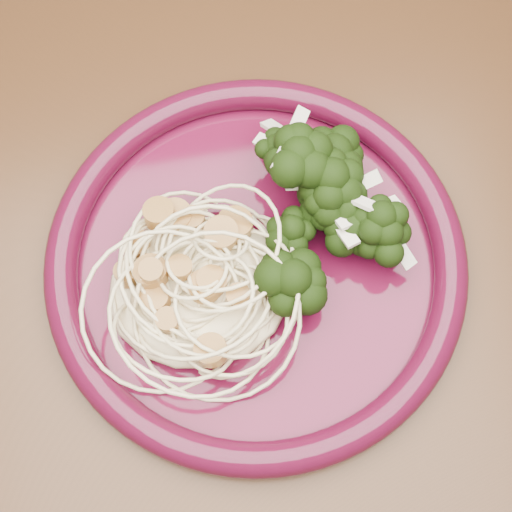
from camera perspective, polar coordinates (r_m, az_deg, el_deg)
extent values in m
plane|color=brown|center=(1.28, 3.95, -12.01)|extent=(3.50, 3.50, 0.00)
cube|color=#472814|center=(0.58, 8.56, 0.14)|extent=(1.20, 0.80, 0.04)
cylinder|color=#490A21|center=(0.55, 0.00, -0.64)|extent=(0.40, 0.40, 0.01)
torus|color=#490B22|center=(0.54, 0.00, -0.24)|extent=(0.41, 0.41, 0.03)
ellipsoid|color=beige|center=(0.52, -4.59, -2.40)|extent=(0.17, 0.16, 0.03)
ellipsoid|color=black|center=(0.53, 5.53, 3.64)|extent=(0.15, 0.19, 0.06)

